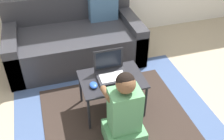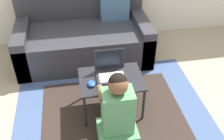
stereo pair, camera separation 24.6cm
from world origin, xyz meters
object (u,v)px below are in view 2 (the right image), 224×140
Objects in this scene: couch at (84,37)px; computer_mouse at (91,84)px; person_seated at (118,116)px; laptop at (111,72)px; laptop_desk at (111,82)px.

computer_mouse is at bearing -90.91° from couch.
couch is at bearing 96.22° from person_seated.
person_seated is (-0.02, -0.45, -0.12)m from laptop.
laptop is (0.01, 0.05, 0.08)m from laptop_desk.
laptop_desk is 0.79× the size of person_seated.
couch reaches higher than person_seated.
couch is at bearing 99.43° from laptop_desk.
computer_mouse is 0.12× the size of person_seated.
person_seated reaches higher than laptop_desk.
computer_mouse is 0.40m from person_seated.
couch is 5.61× the size of laptop.
couch is 1.04m from laptop.
computer_mouse reaches higher than laptop_desk.
person_seated is at bearing -62.66° from computer_mouse.
person_seated is (-0.02, -0.41, -0.03)m from laptop_desk.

